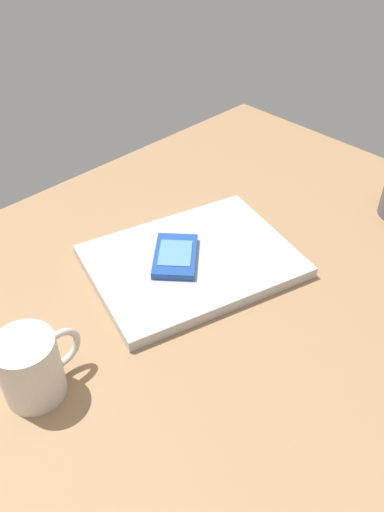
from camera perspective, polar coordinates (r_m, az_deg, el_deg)
name	(u,v)px	position (r cm, az deg, el deg)	size (l,w,h in cm)	color
desk_surface	(179,311)	(74.77, -1.52, -6.24)	(120.00, 80.00, 3.00)	#9E7751
laptop_closed	(192,261)	(79.25, 0.00, -0.60)	(30.88, 22.94, 1.85)	#B7BABC
cell_phone_on_laptop	(175,256)	(77.92, -1.88, 0.02)	(11.62, 11.37, 1.27)	#1E479E
coffee_mug	(32,367)	(63.46, -17.57, -11.79)	(10.67, 7.34, 8.95)	silver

